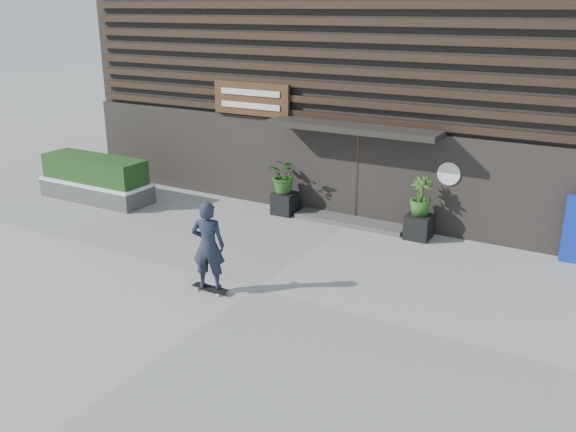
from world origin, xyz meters
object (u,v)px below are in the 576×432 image
Objects in this scene: planter_pot_right at (419,227)px; raised_bed at (97,191)px; skateboarder at (208,246)px; planter_pot_left at (285,203)px.

planter_pot_right is 0.17× the size of raised_bed.
planter_pot_right reaches higher than raised_bed.
raised_bed is at bearing 153.16° from skateboarder.
planter_pot_right is 5.67m from skateboarder.
planter_pot_right is 9.44m from raised_bed.
raised_bed is at bearing -170.19° from planter_pot_right.
skateboarder is at bearing -117.91° from planter_pot_right.
planter_pot_left is 1.00× the size of planter_pot_right.
planter_pot_left is 5.73m from raised_bed.
skateboarder is (1.16, -4.98, 0.69)m from planter_pot_left.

